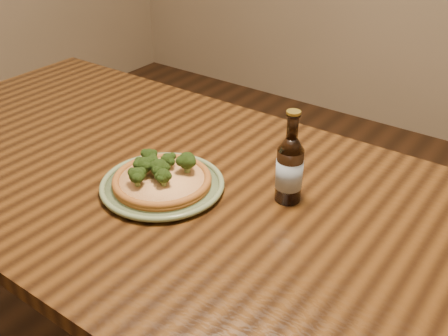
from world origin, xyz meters
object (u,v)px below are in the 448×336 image
Objects in this scene: table at (144,195)px; plate at (162,185)px; pizza at (162,178)px; beer_bottle at (290,168)px.

plate is (0.12, -0.05, 0.10)m from table.
plate is 1.26× the size of pizza.
table is 5.45× the size of plate.
plate is 1.33× the size of beer_bottle.
beer_bottle reaches higher than table.
plate is at bearing -140.88° from beer_bottle.
beer_bottle is at bearing 27.09° from pizza.
pizza is (-0.00, 0.00, 0.02)m from plate.
table is 0.17m from plate.
beer_bottle is (0.26, 0.13, 0.05)m from pizza.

